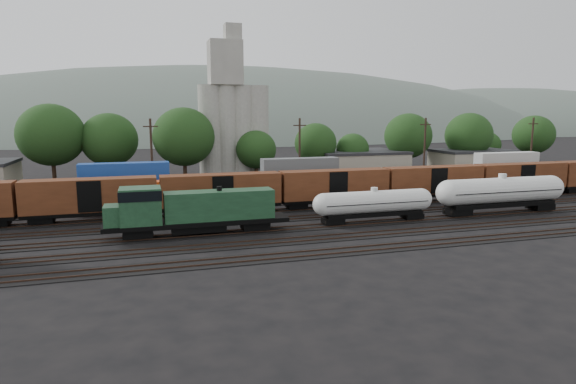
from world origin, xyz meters
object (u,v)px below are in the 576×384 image
object	(u,v)px
grain_silo	(233,122)
tank_car_a	(374,203)
orange_locomotive	(130,194)
green_locomotive	(188,209)

from	to	relation	value
grain_silo	tank_car_a	bearing A→B (deg)	-77.55
grain_silo	orange_locomotive	bearing A→B (deg)	-125.24
green_locomotive	grain_silo	size ratio (longest dim) A/B	0.66
tank_car_a	grain_silo	bearing A→B (deg)	102.45
orange_locomotive	grain_silo	bearing A→B (deg)	54.76
green_locomotive	tank_car_a	xyz separation A→B (m)	(21.37, 0.00, -0.48)
orange_locomotive	grain_silo	world-z (taller)	grain_silo
green_locomotive	orange_locomotive	xyz separation A→B (m)	(-6.06, 15.00, -0.44)
tank_car_a	green_locomotive	bearing A→B (deg)	180.00
tank_car_a	orange_locomotive	bearing A→B (deg)	151.32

